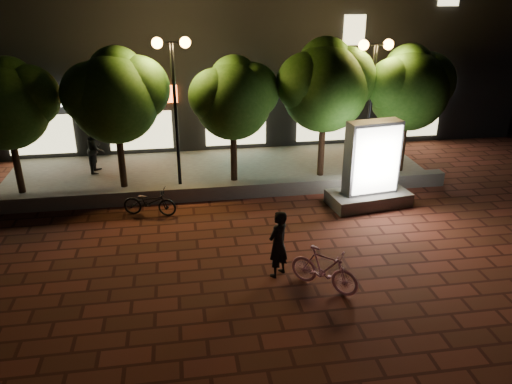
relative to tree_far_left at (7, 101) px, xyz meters
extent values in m
plane|color=maroon|center=(6.95, -5.46, -3.29)|extent=(80.00, 80.00, 0.00)
cube|color=slate|center=(6.95, -1.46, -3.04)|extent=(16.00, 0.45, 0.50)
cube|color=slate|center=(6.95, 1.04, -3.25)|extent=(16.00, 5.00, 0.08)
cube|color=black|center=(6.95, 7.54, 1.71)|extent=(28.00, 8.00, 10.00)
cube|color=silver|center=(-0.05, 3.48, -0.69)|extent=(3.20, 0.12, 0.70)
cube|color=beige|center=(-0.05, 3.48, -2.19)|extent=(2.60, 0.10, 1.60)
cube|color=#CA4515|center=(3.95, 3.48, -0.69)|extent=(3.20, 0.12, 0.70)
cube|color=beige|center=(3.95, 3.48, -2.19)|extent=(2.60, 0.10, 1.60)
cube|color=#4DEAE6|center=(7.95, 3.48, -0.69)|extent=(3.20, 0.12, 0.70)
cube|color=beige|center=(7.95, 3.48, -2.19)|extent=(2.60, 0.10, 1.60)
cube|color=#FF6D04|center=(11.95, 3.48, -0.69)|extent=(3.20, 0.12, 0.70)
cube|color=beige|center=(11.95, 3.48, -2.19)|extent=(2.60, 0.10, 1.60)
cube|color=silver|center=(15.95, 3.48, -0.69)|extent=(3.20, 0.12, 0.70)
cube|color=beige|center=(15.95, 3.48, -2.19)|extent=(2.60, 0.10, 1.60)
cube|color=beige|center=(12.95, 3.48, 1.71)|extent=(0.90, 0.10, 1.20)
cylinder|color=black|center=(-0.05, -0.06, -2.09)|extent=(0.24, 0.24, 2.25)
sphere|color=#2A5017|center=(-0.05, -0.06, -0.19)|extent=(2.80, 2.80, 2.80)
sphere|color=#2A5017|center=(0.65, 0.14, 0.11)|extent=(2.10, 2.10, 2.10)
sphere|color=#2A5017|center=(0.05, 0.29, 0.51)|extent=(1.82, 1.82, 1.82)
cylinder|color=black|center=(3.45, -0.06, -2.04)|extent=(0.24, 0.24, 2.34)
sphere|color=#2A5017|center=(3.45, -0.06, -0.05)|extent=(3.00, 3.00, 3.00)
sphere|color=#2A5017|center=(4.20, 0.14, 0.25)|extent=(2.25, 2.25, 2.25)
sphere|color=#2A5017|center=(2.77, -0.21, 0.20)|extent=(2.10, 2.10, 2.10)
sphere|color=#2A5017|center=(3.55, 0.29, 0.70)|extent=(1.95, 1.95, 1.95)
cylinder|color=black|center=(7.45, -0.06, -2.11)|extent=(0.24, 0.24, 2.21)
sphere|color=#2A5017|center=(7.45, -0.06, -0.26)|extent=(2.70, 2.70, 2.70)
sphere|color=#2A5017|center=(8.12, 0.14, 0.04)|extent=(2.03, 2.03, 2.02)
sphere|color=#2A5017|center=(6.84, -0.21, -0.01)|extent=(1.89, 1.89, 1.89)
sphere|color=#2A5017|center=(7.55, 0.29, 0.41)|extent=(1.76, 1.76, 1.76)
cylinder|color=black|center=(10.75, -0.06, -2.00)|extent=(0.24, 0.24, 2.43)
sphere|color=#2A5017|center=(10.75, -0.06, 0.07)|extent=(3.10, 3.10, 3.10)
sphere|color=#2A5017|center=(11.52, 0.14, 0.37)|extent=(2.33, 2.33, 2.33)
sphere|color=#2A5017|center=(10.05, -0.21, 0.32)|extent=(2.17, 2.17, 2.17)
sphere|color=#2A5017|center=(10.85, 0.29, 0.85)|extent=(2.01, 2.02, 2.02)
cylinder|color=black|center=(13.95, -0.06, -2.06)|extent=(0.24, 0.24, 2.29)
sphere|color=#2A5017|center=(13.95, -0.06, -0.12)|extent=(2.90, 2.90, 2.90)
sphere|color=#2A5017|center=(14.67, 0.14, 0.18)|extent=(2.18, 2.17, 2.17)
sphere|color=#2A5017|center=(13.30, -0.21, 0.13)|extent=(2.03, 2.03, 2.03)
sphere|color=#2A5017|center=(14.05, 0.29, 0.61)|extent=(1.89, 1.88, 1.88)
cylinder|color=black|center=(5.45, -0.26, -0.71)|extent=(0.12, 0.12, 5.00)
cylinder|color=black|center=(5.45, -0.26, 1.79)|extent=(0.90, 0.08, 0.08)
sphere|color=#FFA23F|center=(5.00, -0.26, 1.79)|extent=(0.36, 0.36, 0.36)
sphere|color=#FFA23F|center=(5.90, -0.26, 1.79)|extent=(0.36, 0.36, 0.36)
cylinder|color=black|center=(12.45, -0.26, -0.81)|extent=(0.12, 0.12, 4.80)
cylinder|color=black|center=(12.45, -0.26, 1.59)|extent=(0.90, 0.08, 0.08)
sphere|color=#FFA23F|center=(12.00, -0.26, 1.59)|extent=(0.36, 0.36, 0.36)
sphere|color=#FFA23F|center=(12.90, -0.26, 1.59)|extent=(0.36, 0.36, 0.36)
cube|color=slate|center=(11.66, -2.75, -3.07)|extent=(2.81, 1.69, 0.44)
cube|color=#4C4C51|center=(11.66, -2.75, -1.64)|extent=(1.84, 0.85, 2.43)
cube|color=white|center=(11.71, -3.07, -1.64)|extent=(1.59, 0.27, 2.21)
cube|color=white|center=(11.62, -2.44, -1.64)|extent=(1.59, 0.27, 2.21)
imported|color=pink|center=(8.81, -7.32, -2.75)|extent=(1.67, 1.59, 1.08)
imported|color=black|center=(7.81, -6.56, -2.39)|extent=(0.78, 0.76, 1.80)
imported|color=black|center=(4.46, -2.46, -2.84)|extent=(1.82, 1.02, 0.90)
imported|color=black|center=(2.35, 1.59, -2.31)|extent=(0.77, 0.95, 1.81)
camera|label=1|loc=(5.52, -17.50, 3.85)|focal=35.57mm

